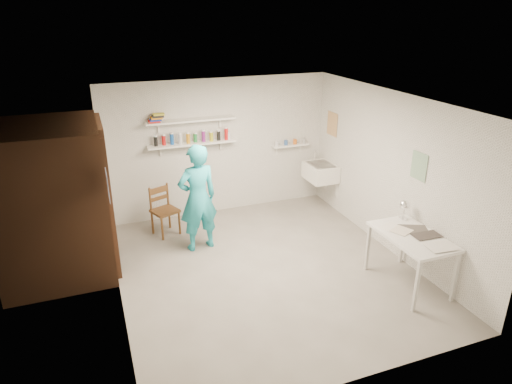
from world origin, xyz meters
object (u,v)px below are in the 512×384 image
object	(u,v)px
belfast_sink	(321,172)
wooden_chair	(165,211)
desk_lamp	(405,205)
man	(198,198)
wall_clock	(196,176)
work_table	(409,260)

from	to	relation	value
belfast_sink	wooden_chair	bearing A→B (deg)	-178.59
belfast_sink	desk_lamp	xyz separation A→B (m)	(0.07, -2.26, 0.27)
belfast_sink	man	bearing A→B (deg)	-163.66
belfast_sink	man	size ratio (longest dim) A/B	0.36
desk_lamp	wooden_chair	bearing A→B (deg)	143.34
wooden_chair	belfast_sink	bearing A→B (deg)	-20.08
wall_clock	desk_lamp	xyz separation A→B (m)	(2.50, -1.76, -0.15)
wall_clock	man	bearing A→B (deg)	-108.78
belfast_sink	work_table	xyz separation A→B (m)	(-0.11, -2.71, -0.33)
belfast_sink	desk_lamp	bearing A→B (deg)	-88.11
wooden_chair	wall_clock	bearing A→B (deg)	-66.04
wall_clock	desk_lamp	world-z (taller)	wall_clock
wooden_chair	desk_lamp	xyz separation A→B (m)	(2.94, -2.19, 0.55)
belfast_sink	wall_clock	bearing A→B (deg)	-168.24
belfast_sink	wooden_chair	distance (m)	2.88
man	desk_lamp	world-z (taller)	man
man	wall_clock	distance (m)	0.35
belfast_sink	wall_clock	distance (m)	2.51
wooden_chair	work_table	size ratio (longest dim) A/B	0.74
belfast_sink	desk_lamp	distance (m)	2.28
wooden_chair	work_table	bearing A→B (deg)	-65.20
man	wooden_chair	distance (m)	0.88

